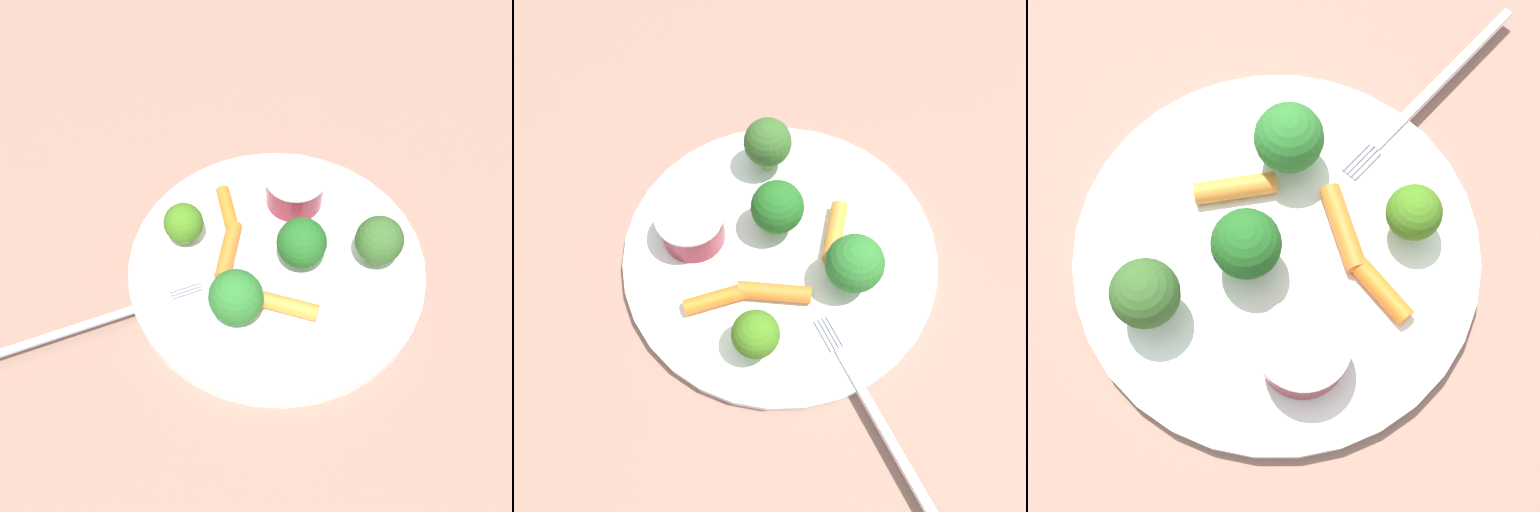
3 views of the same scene
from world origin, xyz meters
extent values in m
plane|color=#866355|center=(0.00, 0.00, 0.00)|extent=(2.40, 2.40, 0.00)
cylinder|color=white|center=(0.00, 0.00, 0.01)|extent=(0.27, 0.27, 0.01)
cylinder|color=maroon|center=(0.02, 0.07, 0.03)|extent=(0.05, 0.05, 0.03)
cylinder|color=silver|center=(0.02, 0.07, 0.05)|extent=(0.06, 0.06, 0.00)
cylinder|color=#83A962|center=(0.02, 0.00, 0.02)|extent=(0.01, 0.01, 0.02)
sphere|color=#1E5D1E|center=(0.02, 0.00, 0.04)|extent=(0.04, 0.04, 0.04)
cylinder|color=#84B362|center=(-0.04, -0.05, 0.02)|extent=(0.01, 0.01, 0.01)
sphere|color=#286D29|center=(-0.04, -0.05, 0.04)|extent=(0.05, 0.05, 0.05)
cylinder|color=#8BAC69|center=(-0.08, 0.03, 0.02)|extent=(0.01, 0.01, 0.01)
sphere|color=#3F731B|center=(-0.08, 0.03, 0.04)|extent=(0.04, 0.04, 0.04)
cylinder|color=#89BC57|center=(0.09, 0.00, 0.02)|extent=(0.01, 0.01, 0.02)
sphere|color=#315A24|center=(0.09, 0.00, 0.04)|extent=(0.04, 0.04, 0.04)
cylinder|color=orange|center=(0.01, -0.05, 0.02)|extent=(0.06, 0.03, 0.01)
cylinder|color=orange|center=(-0.04, 0.01, 0.02)|extent=(0.03, 0.06, 0.01)
cylinder|color=orange|center=(-0.04, 0.06, 0.02)|extent=(0.02, 0.05, 0.01)
cube|color=#B2B3C6|center=(-0.17, -0.06, 0.01)|extent=(0.15, 0.06, 0.00)
cube|color=#B2B3C6|center=(-0.08, -0.02, 0.01)|extent=(0.03, 0.01, 0.00)
cube|color=#B2B3C6|center=(-0.08, -0.03, 0.01)|extent=(0.03, 0.01, 0.00)
cube|color=#B2B3C6|center=(-0.08, -0.03, 0.01)|extent=(0.03, 0.01, 0.00)
cube|color=#B2B3C6|center=(-0.08, -0.03, 0.01)|extent=(0.03, 0.01, 0.00)
camera|label=1|loc=(-0.03, -0.36, 0.55)|focal=50.04mm
camera|label=2|loc=(-0.19, 0.03, 0.38)|focal=33.96mm
camera|label=3|loc=(0.08, 0.15, 0.45)|focal=50.73mm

